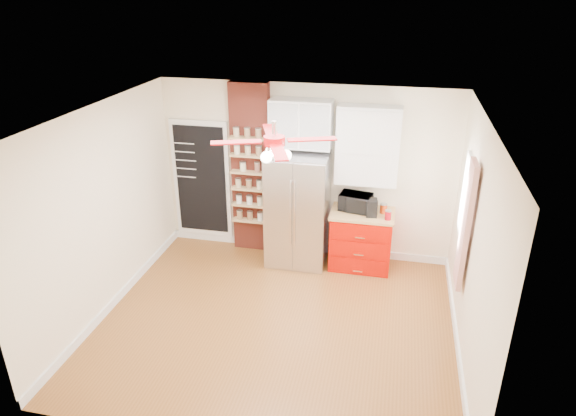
% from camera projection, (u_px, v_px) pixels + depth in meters
% --- Properties ---
extents(floor, '(4.50, 4.50, 0.00)m').
position_uv_depth(floor, '(276.00, 322.00, 6.63)').
color(floor, brown).
rests_on(floor, ground).
extents(ceiling, '(4.50, 4.50, 0.00)m').
position_uv_depth(ceiling, '(274.00, 116.00, 5.52)').
color(ceiling, white).
rests_on(ceiling, wall_back).
extents(wall_back, '(4.50, 0.02, 2.70)m').
position_uv_depth(wall_back, '(306.00, 172.00, 7.86)').
color(wall_back, '#F4E4C4').
rests_on(wall_back, floor).
extents(wall_front, '(4.50, 0.02, 2.70)m').
position_uv_depth(wall_front, '(219.00, 332.00, 4.29)').
color(wall_front, '#F4E4C4').
rests_on(wall_front, floor).
extents(wall_left, '(0.02, 4.00, 2.70)m').
position_uv_depth(wall_left, '(103.00, 212.00, 6.51)').
color(wall_left, '#F4E4C4').
rests_on(wall_left, floor).
extents(wall_right, '(0.02, 4.00, 2.70)m').
position_uv_depth(wall_right, '(474.00, 248.00, 5.64)').
color(wall_right, '#F4E4C4').
rests_on(wall_right, floor).
extents(chalkboard, '(0.95, 0.05, 1.95)m').
position_uv_depth(chalkboard, '(202.00, 180.00, 8.26)').
color(chalkboard, white).
rests_on(chalkboard, wall_back).
extents(brick_pillar, '(0.60, 0.16, 2.70)m').
position_uv_depth(brick_pillar, '(251.00, 170.00, 7.95)').
color(brick_pillar, maroon).
rests_on(brick_pillar, floor).
extents(fridge, '(0.90, 0.70, 1.75)m').
position_uv_depth(fridge, '(298.00, 210.00, 7.73)').
color(fridge, silver).
rests_on(fridge, floor).
extents(upper_glass_cabinet, '(0.90, 0.35, 0.70)m').
position_uv_depth(upper_glass_cabinet, '(301.00, 124.00, 7.39)').
color(upper_glass_cabinet, white).
rests_on(upper_glass_cabinet, wall_back).
extents(red_cabinet, '(0.94, 0.64, 0.90)m').
position_uv_depth(red_cabinet, '(361.00, 239.00, 7.76)').
color(red_cabinet, '#BD0A00').
rests_on(red_cabinet, floor).
extents(upper_shelf_unit, '(0.90, 0.30, 1.15)m').
position_uv_depth(upper_shelf_unit, '(368.00, 146.00, 7.33)').
color(upper_shelf_unit, white).
rests_on(upper_shelf_unit, wall_back).
extents(window, '(0.04, 0.75, 1.05)m').
position_uv_depth(window, '(467.00, 200.00, 6.36)').
color(window, white).
rests_on(window, wall_right).
extents(curtain, '(0.06, 0.40, 1.55)m').
position_uv_depth(curtain, '(466.00, 226.00, 5.92)').
color(curtain, '#AB2716').
rests_on(curtain, wall_right).
extents(ceiling_fan, '(1.40, 1.40, 0.44)m').
position_uv_depth(ceiling_fan, '(274.00, 141.00, 5.64)').
color(ceiling_fan, silver).
rests_on(ceiling_fan, ceiling).
extents(toaster_oven, '(0.52, 0.39, 0.26)m').
position_uv_depth(toaster_oven, '(356.00, 202.00, 7.60)').
color(toaster_oven, black).
rests_on(toaster_oven, red_cabinet).
extents(coffee_maker, '(0.18, 0.21, 0.25)m').
position_uv_depth(coffee_maker, '(372.00, 208.00, 7.42)').
color(coffee_maker, black).
rests_on(coffee_maker, red_cabinet).
extents(canister_left, '(0.10, 0.10, 0.13)m').
position_uv_depth(canister_left, '(388.00, 215.00, 7.33)').
color(canister_left, '#A40915').
rests_on(canister_left, red_cabinet).
extents(canister_right, '(0.13, 0.13, 0.14)m').
position_uv_depth(canister_right, '(383.00, 209.00, 7.53)').
color(canister_right, red).
rests_on(canister_right, red_cabinet).
extents(pantry_jar_oats, '(0.10, 0.10, 0.13)m').
position_uv_depth(pantry_jar_oats, '(243.00, 167.00, 7.82)').
color(pantry_jar_oats, beige).
rests_on(pantry_jar_oats, brick_pillar).
extents(pantry_jar_beans, '(0.09, 0.09, 0.14)m').
position_uv_depth(pantry_jar_beans, '(257.00, 167.00, 7.77)').
color(pantry_jar_beans, '#97634D').
rests_on(pantry_jar_beans, brick_pillar).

